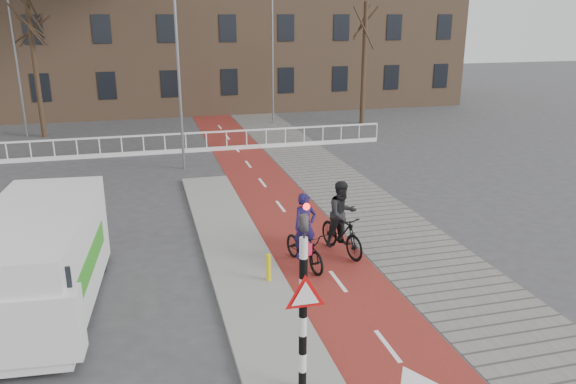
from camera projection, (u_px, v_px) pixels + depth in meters
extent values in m
plane|color=#38383A|center=(303.00, 331.00, 11.97)|extent=(120.00, 120.00, 0.00)
cube|color=maroon|center=(268.00, 190.00, 21.55)|extent=(2.50, 60.00, 0.01)
cube|color=slate|center=(337.00, 185.00, 22.23)|extent=(3.00, 60.00, 0.01)
cube|color=gray|center=(238.00, 257.00, 15.47)|extent=(1.80, 16.00, 0.12)
cylinder|color=black|center=(303.00, 316.00, 9.51)|extent=(0.14, 0.14, 2.88)
imported|color=black|center=(304.00, 214.00, 8.95)|extent=(0.13, 0.16, 0.80)
cylinder|color=#FF0C05|center=(306.00, 207.00, 8.77)|extent=(0.11, 0.02, 0.11)
cylinder|color=yellow|center=(269.00, 267.00, 13.89)|extent=(0.12, 0.12, 0.70)
imported|color=black|center=(305.00, 248.00, 14.91)|extent=(1.10, 2.05, 1.02)
imported|color=#1B1442|center=(305.00, 226.00, 14.72)|extent=(0.73, 0.56, 1.78)
cube|color=red|center=(306.00, 249.00, 14.32)|extent=(0.30, 0.23, 0.32)
imported|color=black|center=(342.00, 233.00, 15.66)|extent=(1.04, 2.06, 1.19)
imported|color=black|center=(342.00, 214.00, 15.49)|extent=(1.06, 0.92, 1.87)
cube|color=silver|center=(39.00, 260.00, 12.40)|extent=(2.65, 5.67, 2.20)
cube|color=#2F9220|center=(92.00, 259.00, 12.70)|extent=(0.31, 3.51, 0.55)
cube|color=black|center=(15.00, 293.00, 10.07)|extent=(1.98, 0.21, 0.90)
cylinder|color=black|center=(72.00, 336.00, 11.07)|extent=(0.34, 0.79, 0.77)
cylinder|color=black|center=(22.00, 264.00, 14.27)|extent=(0.34, 0.79, 0.77)
cylinder|color=black|center=(99.00, 259.00, 14.58)|extent=(0.34, 0.79, 0.77)
cube|color=silver|center=(99.00, 138.00, 26.14)|extent=(28.00, 0.08, 0.08)
cube|color=silver|center=(100.00, 156.00, 26.40)|extent=(28.00, 0.10, 0.20)
cube|color=#7F6047|center=(134.00, 21.00, 38.92)|extent=(46.00, 10.00, 12.00)
cylinder|color=#2F2215|center=(36.00, 69.00, 29.82)|extent=(0.26, 0.26, 7.33)
cylinder|color=#2F2215|center=(364.00, 64.00, 33.70)|extent=(0.26, 0.26, 7.18)
cylinder|color=slate|center=(179.00, 79.00, 23.36)|extent=(0.12, 0.12, 7.76)
cylinder|color=slate|center=(17.00, 62.00, 29.84)|extent=(0.12, 0.12, 8.03)
cylinder|color=slate|center=(273.00, 54.00, 33.62)|extent=(0.12, 0.12, 8.30)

